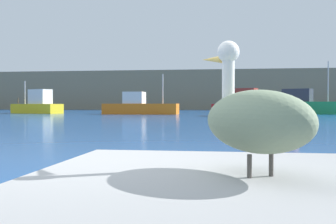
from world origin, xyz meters
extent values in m
plane|color=#194C93|center=(0.00, 0.00, 0.00)|extent=(260.00, 260.00, 0.00)
cube|color=#7F755B|center=(0.00, 71.32, 3.47)|extent=(140.00, 10.89, 6.94)
cube|color=#979797|center=(1.39, -0.73, 0.30)|extent=(2.97, 2.58, 0.59)
ellipsoid|color=gray|center=(1.39, -0.73, 0.94)|extent=(0.90, 1.11, 0.41)
cylinder|color=white|center=(1.22, -0.43, 1.19)|extent=(0.09, 0.09, 0.38)
sphere|color=white|center=(1.22, -0.43, 1.43)|extent=(0.16, 0.16, 0.16)
cone|color=gold|center=(1.09, -0.21, 1.40)|extent=(0.22, 0.33, 0.09)
cylinder|color=#4C4742|center=(1.35, -0.82, 0.66)|extent=(0.03, 0.03, 0.15)
cylinder|color=#4C4742|center=(1.49, -0.74, 0.66)|extent=(0.03, 0.03, 0.15)
cube|color=#1E8C4C|center=(9.44, 40.28, 0.64)|extent=(7.39, 4.97, 1.28)
cube|color=#2D333D|center=(8.64, 40.68, 1.95)|extent=(3.28, 2.71, 1.35)
cylinder|color=#B2B2B2|center=(11.40, 39.33, 3.32)|extent=(0.12, 0.12, 4.09)
cube|color=red|center=(2.39, 31.79, 0.52)|extent=(4.92, 3.25, 1.04)
cube|color=maroon|center=(2.92, 31.56, 1.71)|extent=(1.97, 1.67, 1.33)
cylinder|color=#B2B2B2|center=(1.09, 32.35, 3.10)|extent=(0.12, 0.12, 4.11)
cube|color=yellow|center=(-19.33, 38.32, 0.52)|extent=(6.58, 4.24, 1.04)
cube|color=silver|center=(-18.78, 38.08, 1.83)|extent=(2.71, 2.21, 1.58)
cylinder|color=#B2B2B2|center=(-21.08, 39.07, 2.31)|extent=(0.12, 0.12, 2.55)
cylinder|color=#3F382D|center=(-22.13, 39.52, 1.39)|extent=(0.10, 0.10, 0.70)
cube|color=orange|center=(-7.34, 36.65, 0.54)|extent=(7.60, 2.35, 1.07)
cube|color=silver|center=(-8.00, 36.67, 1.67)|extent=(2.03, 1.98, 1.19)
cylinder|color=#B2B2B2|center=(-5.07, 36.60, 2.55)|extent=(0.12, 0.12, 2.96)
sphere|color=#E54C19|center=(3.19, 9.82, 0.31)|extent=(0.62, 0.62, 0.62)
camera|label=1|loc=(1.20, -3.38, 1.05)|focal=43.25mm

